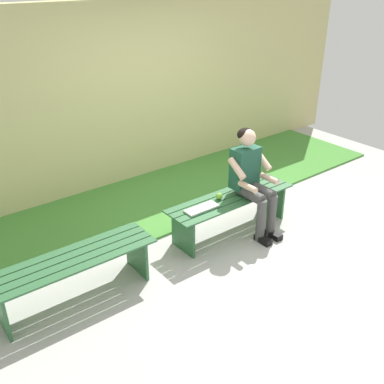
# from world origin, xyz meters

# --- Properties ---
(ground_plane) EXTENTS (10.00, 7.00, 0.04)m
(ground_plane) POSITION_xyz_m (1.02, 1.00, -0.02)
(ground_plane) COLOR #B2B2AD
(grass_strip) EXTENTS (9.00, 1.99, 0.03)m
(grass_strip) POSITION_xyz_m (1.02, -1.37, 0.01)
(grass_strip) COLOR #478C38
(grass_strip) RESTS_ON ground
(brick_wall) EXTENTS (9.50, 0.24, 2.56)m
(brick_wall) POSITION_xyz_m (0.50, -2.15, 1.28)
(brick_wall) COLOR #D1C684
(brick_wall) RESTS_ON ground
(bench_near) EXTENTS (1.69, 0.47, 0.47)m
(bench_near) POSITION_xyz_m (0.00, -0.00, 0.35)
(bench_near) COLOR #2D6038
(bench_near) RESTS_ON ground
(bench_far) EXTENTS (1.65, 0.47, 0.47)m
(bench_far) POSITION_xyz_m (2.04, 0.00, 0.35)
(bench_far) COLOR #2D6038
(bench_far) RESTS_ON ground
(person_seated) EXTENTS (0.50, 0.69, 1.27)m
(person_seated) POSITION_xyz_m (-0.22, 0.10, 0.70)
(person_seated) COLOR #1E513D
(person_seated) RESTS_ON ground
(apple) EXTENTS (0.08, 0.08, 0.08)m
(apple) POSITION_xyz_m (0.15, -0.05, 0.51)
(apple) COLOR #72B738
(apple) RESTS_ON bench_near
(book_open) EXTENTS (0.41, 0.16, 0.02)m
(book_open) POSITION_xyz_m (0.47, 0.02, 0.48)
(book_open) COLOR white
(book_open) RESTS_ON bench_near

